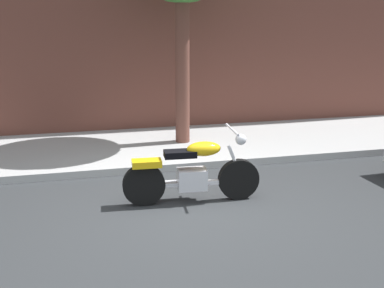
{
  "coord_description": "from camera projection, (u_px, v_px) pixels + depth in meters",
  "views": [
    {
      "loc": [
        -1.54,
        -6.56,
        2.87
      ],
      "look_at": [
        0.1,
        0.26,
        0.92
      ],
      "focal_mm": 45.7,
      "sensor_mm": 36.0,
      "label": 1
    }
  ],
  "objects": [
    {
      "name": "sidewalk",
      "position": [
        155.0,
        147.0,
        10.23
      ],
      "size": [
        19.7,
        2.9,
        0.14
      ],
      "primitive_type": "cube",
      "color": "#ACACAC",
      "rests_on": "ground"
    },
    {
      "name": "ground_plane",
      "position": [
        190.0,
        209.0,
        7.26
      ],
      "size": [
        60.0,
        60.0,
        0.0
      ],
      "primitive_type": "plane",
      "color": "#303335"
    },
    {
      "name": "motorcycle",
      "position": [
        192.0,
        173.0,
        7.41
      ],
      "size": [
        2.11,
        0.7,
        1.14
      ],
      "color": "black",
      "rests_on": "ground"
    }
  ]
}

